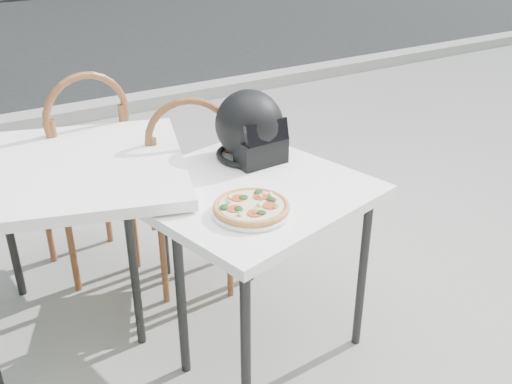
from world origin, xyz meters
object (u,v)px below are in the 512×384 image
helmet (250,129)px  pizza (251,206)px  cafe_table_main (248,201)px  cafe_chair_side (87,166)px  plate (251,211)px  cafe_chair_main (192,186)px  cafe_table_side (74,180)px

helmet → pizza: bearing=-123.1°
pizza → helmet: bearing=59.0°
cafe_table_main → cafe_chair_side: size_ratio=0.90×
cafe_table_main → plate: plate is taller
cafe_chair_main → cafe_chair_side: cafe_chair_side is taller
cafe_table_main → cafe_table_side: bearing=140.8°
cafe_table_side → cafe_table_main: bearing=-39.2°
plate → cafe_table_side: cafe_table_side is taller
cafe_chair_side → plate: bearing=97.5°
plate → cafe_chair_main: (0.09, 0.68, -0.21)m
cafe_table_main → cafe_chair_main: size_ratio=0.95×
cafe_chair_main → helmet: bearing=145.3°
cafe_chair_main → cafe_table_side: size_ratio=0.94×
cafe_table_main → cafe_table_side: cafe_table_side is taller
cafe_table_main → helmet: 0.34m
cafe_table_main → cafe_chair_side: (-0.38, 0.90, -0.10)m
helmet → cafe_table_side: 0.75m
cafe_chair_main → cafe_chair_side: bearing=-25.8°
cafe_table_side → pizza: bearing=-55.5°
cafe_table_side → plate: bearing=-55.5°
helmet → cafe_table_side: (-0.70, 0.22, -0.15)m
cafe_table_main → helmet: helmet is taller
cafe_table_side → cafe_chair_main: bearing=3.7°
cafe_table_side → cafe_chair_side: (0.17, 0.45, -0.15)m
helmet → cafe_chair_side: (-0.53, 0.67, -0.30)m
plate → pizza: size_ratio=0.99×
cafe_chair_main → plate: bearing=105.1°
cafe_table_main → cafe_table_side: (-0.55, 0.45, 0.05)m
pizza → cafe_table_side: 0.79m
cafe_table_main → pizza: pizza is taller
cafe_table_side → cafe_chair_side: bearing=69.3°
helmet → cafe_chair_side: cafe_chair_side is taller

